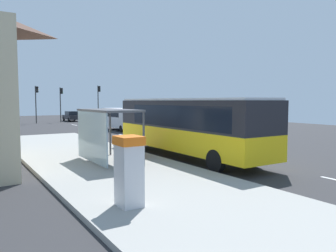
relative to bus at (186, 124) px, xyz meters
name	(u,v)px	position (x,y,z in m)	size (l,w,h in m)	color
ground_plane	(121,136)	(1.71, 12.25, -1.86)	(56.00, 92.00, 0.04)	#2D2D30
sidewalk_platform	(103,164)	(-4.69, 0.25, -1.75)	(6.20, 30.00, 0.18)	#999993
lane_stripe_seg_1	(250,162)	(1.96, -2.75, -1.84)	(0.16, 2.20, 0.01)	silver
lane_stripe_seg_2	(191,149)	(1.96, 2.25, -1.84)	(0.16, 2.20, 0.01)	silver
lane_stripe_seg_3	(152,141)	(1.96, 7.25, -1.84)	(0.16, 2.20, 0.01)	silver
lane_stripe_seg_4	(124,135)	(1.96, 12.25, -1.84)	(0.16, 2.20, 0.01)	silver
lane_stripe_seg_5	(103,131)	(1.96, 17.25, -1.84)	(0.16, 2.20, 0.01)	silver
lane_stripe_seg_6	(87,128)	(1.96, 22.25, -1.84)	(0.16, 2.20, 0.01)	silver
lane_stripe_seg_7	(74,125)	(1.96, 27.25, -1.84)	(0.16, 2.20, 0.01)	silver
bus	(186,124)	(0.00, 0.00, 0.00)	(2.55, 11.01, 3.21)	yellow
white_van	(121,117)	(3.91, 17.21, -0.50)	(2.14, 5.25, 2.30)	silver
sedan_near	(72,116)	(4.01, 35.35, -1.05)	(1.91, 4.44, 1.52)	black
ticket_machine	(129,171)	(-6.46, -6.30, -0.67)	(0.66, 0.76, 1.94)	silver
recycling_bin_red	(139,147)	(-2.49, 0.80, -1.19)	(0.52, 0.52, 0.95)	red
recycling_bin_orange	(133,146)	(-2.49, 1.50, -1.19)	(0.52, 0.52, 0.95)	orange
traffic_light_near_side	(99,98)	(7.21, 32.41, 1.69)	(0.49, 0.28, 5.34)	#2D2D2D
traffic_light_far_side	(36,99)	(-1.39, 33.21, 1.56)	(0.49, 0.28, 5.12)	#2D2D2D
traffic_light_median	(61,99)	(2.11, 34.01, 1.49)	(0.49, 0.28, 5.01)	#2D2D2D
bus_shelter	(102,122)	(-4.70, 0.19, 0.25)	(1.80, 4.00, 2.50)	#4C4C51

